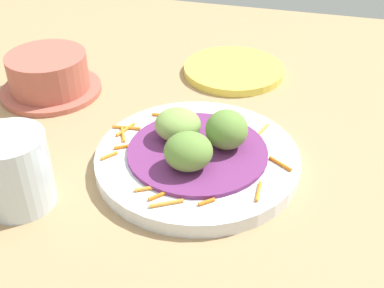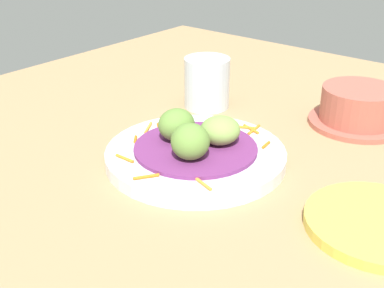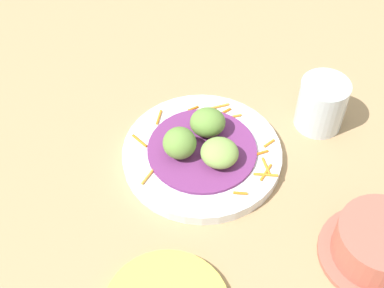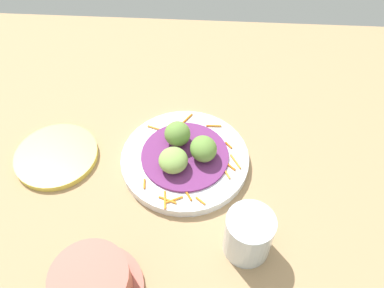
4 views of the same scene
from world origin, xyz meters
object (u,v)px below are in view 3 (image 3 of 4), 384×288
at_px(guac_scoop_right, 208,122).
at_px(terracotta_bowl, 378,245).
at_px(guac_scoop_left, 180,143).
at_px(guac_scoop_center, 220,153).
at_px(water_glass, 322,104).
at_px(main_plate, 202,154).

distance_m(guac_scoop_right, terracotta_bowl, 0.30).
bearing_deg(guac_scoop_right, guac_scoop_left, -122.30).
bearing_deg(terracotta_bowl, guac_scoop_left, 160.62).
bearing_deg(guac_scoop_center, guac_scoop_left, 177.70).
bearing_deg(water_glass, guac_scoop_left, -147.21).
bearing_deg(guac_scoop_left, guac_scoop_right, 57.70).
bearing_deg(guac_scoop_left, water_glass, 32.79).
height_order(terracotta_bowl, water_glass, water_glass).
bearing_deg(guac_scoop_left, guac_scoop_center, -2.30).
bearing_deg(main_plate, guac_scoop_left, -152.30).
distance_m(guac_scoop_left, water_glass, 0.24).
relative_size(main_plate, guac_scoop_right, 4.47).
height_order(guac_scoop_center, terracotta_bowl, same).
xyz_separation_m(guac_scoop_right, terracotta_bowl, (0.26, -0.15, -0.02)).
distance_m(guac_scoop_left, guac_scoop_center, 0.06).
xyz_separation_m(guac_scoop_left, terracotta_bowl, (0.29, -0.10, -0.02)).
height_order(guac_scoop_right, water_glass, water_glass).
xyz_separation_m(guac_scoop_center, guac_scoop_right, (-0.03, 0.05, 0.00)).
relative_size(guac_scoop_center, terracotta_bowl, 0.38).
bearing_deg(terracotta_bowl, water_glass, 110.91).
height_order(guac_scoop_right, terracotta_bowl, guac_scoop_right).
bearing_deg(guac_scoop_center, guac_scoop_right, 117.70).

